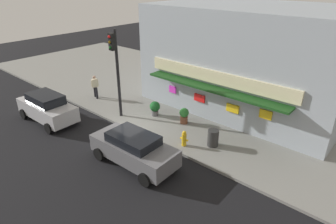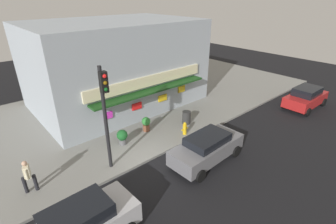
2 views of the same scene
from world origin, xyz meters
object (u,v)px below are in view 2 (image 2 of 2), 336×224
(traffic_light, at_px, (105,107))
(fire_hydrant, at_px, (185,128))
(trash_can, at_px, (186,117))
(parked_car_red, at_px, (306,97))
(parked_car_grey, at_px, (207,148))
(potted_plant_by_doorway, at_px, (122,136))
(pedestrian, at_px, (28,175))
(potted_plant_by_window, at_px, (146,123))

(traffic_light, xyz_separation_m, fire_hydrant, (5.20, -0.08, -3.00))
(trash_can, xyz_separation_m, parked_car_red, (9.28, -4.07, 0.26))
(traffic_light, bearing_deg, parked_car_grey, -32.48)
(traffic_light, relative_size, potted_plant_by_doorway, 5.74)
(pedestrian, distance_m, parked_car_grey, 8.64)
(fire_hydrant, relative_size, potted_plant_by_doorway, 0.91)
(fire_hydrant, height_order, potted_plant_by_window, potted_plant_by_window)
(parked_car_red, bearing_deg, potted_plant_by_doorway, 161.43)
(traffic_light, relative_size, parked_car_grey, 1.21)
(trash_can, bearing_deg, pedestrian, -179.81)
(parked_car_grey, bearing_deg, parked_car_red, -2.35)
(trash_can, bearing_deg, potted_plant_by_doorway, 172.36)
(pedestrian, relative_size, parked_car_grey, 0.37)
(traffic_light, xyz_separation_m, potted_plant_by_window, (3.63, 1.90, -2.88))
(trash_can, bearing_deg, parked_car_grey, -119.79)
(trash_can, height_order, parked_car_grey, parked_car_grey)
(trash_can, distance_m, potted_plant_by_window, 2.87)
(potted_plant_by_window, bearing_deg, parked_car_red, -22.98)
(trash_can, height_order, potted_plant_by_doorway, potted_plant_by_doorway)
(traffic_light, bearing_deg, fire_hydrant, -0.90)
(traffic_light, relative_size, pedestrian, 3.24)
(fire_hydrant, xyz_separation_m, trash_can, (1.12, 0.98, 0.04))
(fire_hydrant, relative_size, potted_plant_by_window, 0.88)
(pedestrian, bearing_deg, parked_car_red, -11.86)
(potted_plant_by_doorway, bearing_deg, potted_plant_by_window, 10.39)
(parked_car_grey, bearing_deg, fire_hydrant, 70.29)
(trash_can, xyz_separation_m, potted_plant_by_window, (-2.69, 1.00, 0.08))
(pedestrian, height_order, potted_plant_by_window, pedestrian)
(trash_can, xyz_separation_m, parked_car_grey, (-2.06, -3.60, 0.24))
(trash_can, distance_m, pedestrian, 9.94)
(potted_plant_by_window, bearing_deg, fire_hydrant, -51.69)
(trash_can, relative_size, potted_plant_by_doorway, 0.96)
(parked_car_grey, bearing_deg, potted_plant_by_doorway, 122.06)
(traffic_light, xyz_separation_m, potted_plant_by_doorway, (1.60, 1.53, -2.88))
(trash_can, distance_m, parked_car_grey, 4.16)
(fire_hydrant, bearing_deg, potted_plant_by_window, 128.31)
(fire_hydrant, xyz_separation_m, potted_plant_by_doorway, (-3.59, 1.61, 0.11))
(parked_car_red, bearing_deg, potted_plant_by_window, 157.02)
(parked_car_grey, bearing_deg, potted_plant_by_window, 97.71)
(trash_can, xyz_separation_m, pedestrian, (-9.93, -0.03, 0.44))
(pedestrian, relative_size, parked_car_red, 0.40)
(traffic_light, bearing_deg, potted_plant_by_window, 27.61)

